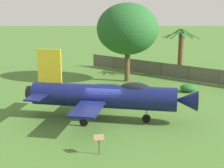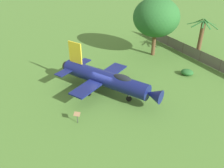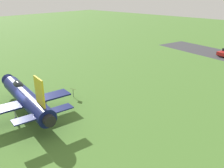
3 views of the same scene
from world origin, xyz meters
name	(u,v)px [view 1 (image 1 of 3)]	position (x,y,z in m)	size (l,w,h in m)	color
ground_plane	(103,120)	(0.00, 0.00, 0.00)	(200.00, 200.00, 0.00)	#47722D
display_jet	(108,96)	(0.07, 0.37, 1.84)	(8.69, 12.52, 5.13)	#111951
shade_tree	(128,29)	(-12.49, 2.19, 5.65)	(6.32, 6.55, 8.40)	brown
palm_tree	(181,52)	(-15.07, 8.43, 2.80)	(4.02, 4.30, 5.50)	brown
perimeter_fence	(188,73)	(-12.82, 8.92, 0.88)	(17.02, 21.86, 1.66)	#4C4238
shrub_near_fence	(188,88)	(-7.97, 7.91, 0.38)	(1.31, 1.55, 0.75)	#235B26
info_plaque	(99,140)	(5.80, -0.05, 0.85)	(0.50, 0.66, 1.14)	#333333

